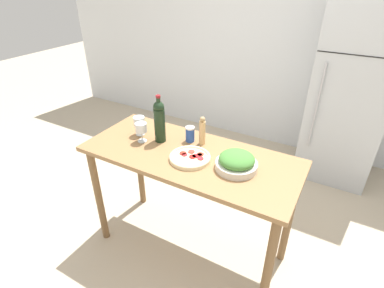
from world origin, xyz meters
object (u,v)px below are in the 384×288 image
at_px(wine_bottle, 159,120).
at_px(wine_glass_far, 139,122).
at_px(homemade_pizza, 190,157).
at_px(pepper_mill, 202,131).
at_px(wine_glass_near, 141,128).
at_px(salt_canister, 190,134).
at_px(salad_bowl, 237,162).
at_px(refrigerator, 351,91).

bearing_deg(wine_bottle, wine_glass_far, 179.17).
bearing_deg(wine_glass_far, homemade_pizza, -12.78).
distance_m(wine_glass_far, pepper_mill, 0.48).
relative_size(wine_bottle, pepper_mill, 1.65).
distance_m(pepper_mill, homemade_pizza, 0.24).
height_order(wine_glass_near, pepper_mill, pepper_mill).
height_order(wine_bottle, salt_canister, wine_bottle).
distance_m(wine_glass_near, salt_canister, 0.35).
bearing_deg(wine_glass_near, salt_canister, 29.59).
relative_size(wine_glass_near, salad_bowl, 0.55).
xyz_separation_m(wine_bottle, pepper_mill, (0.28, 0.11, -0.06)).
bearing_deg(salt_canister, wine_bottle, -152.26).
height_order(wine_glass_far, salt_canister, wine_glass_far).
relative_size(wine_bottle, homemade_pizza, 1.28).
distance_m(refrigerator, homemade_pizza, 1.95).
bearing_deg(salad_bowl, wine_glass_near, -179.15).
xyz_separation_m(wine_glass_far, pepper_mill, (0.47, 0.11, -0.00)).
distance_m(refrigerator, wine_glass_far, 2.12).
height_order(wine_glass_near, homemade_pizza, wine_glass_near).
relative_size(salad_bowl, salt_canister, 2.32).
xyz_separation_m(wine_glass_far, homemade_pizza, (0.50, -0.11, -0.09)).
height_order(wine_glass_near, salt_canister, wine_glass_near).
relative_size(refrigerator, salt_canister, 16.68).
xyz_separation_m(wine_glass_far, salad_bowl, (0.80, -0.06, -0.05)).
bearing_deg(wine_glass_near, homemade_pizza, -5.20).
distance_m(refrigerator, pepper_mill, 1.77).
bearing_deg(pepper_mill, wine_glass_far, -167.28).
xyz_separation_m(wine_glass_near, salt_canister, (0.30, 0.17, -0.05)).
height_order(wine_glass_near, salad_bowl, wine_glass_near).
xyz_separation_m(wine_bottle, salt_canister, (0.19, 0.10, -0.11)).
relative_size(pepper_mill, homemade_pizza, 0.78).
relative_size(wine_glass_far, homemade_pizza, 0.53).
distance_m(wine_glass_far, homemade_pizza, 0.52).
height_order(pepper_mill, salt_canister, pepper_mill).
xyz_separation_m(refrigerator, salad_bowl, (-0.50, -1.73, 0.01)).
bearing_deg(wine_glass_near, pepper_mill, 24.56).
bearing_deg(pepper_mill, salt_canister, -174.37).
xyz_separation_m(wine_glass_near, wine_glass_far, (-0.08, 0.07, -0.00)).
relative_size(wine_bottle, wine_glass_far, 2.43).
height_order(refrigerator, wine_bottle, refrigerator).
relative_size(pepper_mill, salad_bowl, 0.80).
distance_m(wine_glass_far, salt_canister, 0.39).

